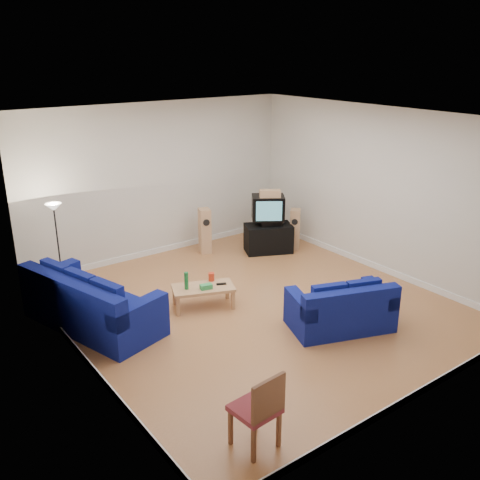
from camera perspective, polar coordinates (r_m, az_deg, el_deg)
room at (r=8.68m, az=1.56°, el=2.03°), size 6.01×6.51×3.21m
sofa_three_seat at (r=8.82m, az=-15.72°, el=-6.89°), size 1.65×2.56×0.92m
sofa_loveseat at (r=8.61m, az=10.78°, el=-7.48°), size 1.78×1.36×0.79m
coffee_table at (r=9.14m, az=-3.95°, el=-5.29°), size 1.15×0.86×0.38m
bottle at (r=9.00m, az=-5.74°, el=-4.34°), size 0.10×0.10×0.30m
tissue_box at (r=9.02m, az=-3.64°, el=-4.98°), size 0.22×0.15×0.08m
red_canister at (r=9.31m, az=-3.07°, el=-3.94°), size 0.11×0.11×0.14m
remote at (r=9.18m, az=-2.01°, el=-4.70°), size 0.18×0.12×0.02m
tv_stand at (r=11.60m, az=3.05°, el=0.19°), size 1.13×0.92×0.61m
av_receiver at (r=11.53m, az=3.24°, el=1.94°), size 0.58×0.53×0.11m
television at (r=11.43m, az=3.01°, el=3.45°), size 0.84×0.79×0.52m
centre_speaker at (r=11.25m, az=3.23°, el=4.97°), size 0.46×0.39×0.15m
speaker_left at (r=11.50m, az=-3.77°, el=0.99°), size 0.31×0.35×0.98m
speaker_right at (r=11.76m, az=5.87°, el=1.16°), size 0.34×0.33×0.90m
floor_lamp at (r=9.89m, az=-19.13°, el=2.09°), size 0.28×0.28×1.65m
dining_chair at (r=6.04m, az=2.09°, el=-17.45°), size 0.50×0.50×0.97m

